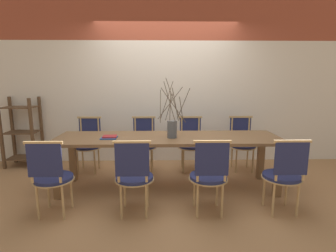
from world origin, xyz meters
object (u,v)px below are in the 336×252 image
(dining_table, at_px, (168,143))
(vase_centerpiece, at_px, (172,127))
(chair_near_center, at_px, (209,174))
(chair_far_center, at_px, (191,142))
(book_stack, at_px, (109,137))
(shelving_rack, at_px, (22,132))

(dining_table, xyz_separation_m, vase_centerpiece, (0.05, -0.06, 0.23))
(dining_table, height_order, chair_near_center, chair_near_center)
(chair_far_center, relative_size, book_stack, 4.34)
(chair_far_center, distance_m, book_stack, 1.47)
(dining_table, relative_size, chair_far_center, 3.42)
(vase_centerpiece, bearing_deg, dining_table, 132.84)
(chair_near_center, height_order, chair_far_center, same)
(dining_table, distance_m, chair_near_center, 0.88)
(book_stack, bearing_deg, chair_far_center, 34.37)
(dining_table, xyz_separation_m, book_stack, (-0.79, -0.07, 0.10))
(chair_far_center, bearing_deg, vase_centerpiece, 66.58)
(chair_near_center, distance_m, chair_far_center, 1.49)
(dining_table, relative_size, shelving_rack, 2.53)
(chair_near_center, xyz_separation_m, vase_centerpiece, (-0.39, 0.69, 0.40))
(dining_table, xyz_separation_m, chair_near_center, (0.44, -0.74, -0.17))
(vase_centerpiece, relative_size, shelving_rack, 0.66)
(chair_far_center, height_order, book_stack, chair_far_center)
(dining_table, bearing_deg, vase_centerpiece, -47.16)
(chair_near_center, distance_m, vase_centerpiece, 0.89)
(chair_far_center, xyz_separation_m, book_stack, (-1.19, -0.81, 0.27))
(chair_near_center, height_order, shelving_rack, shelving_rack)
(dining_table, relative_size, book_stack, 14.83)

